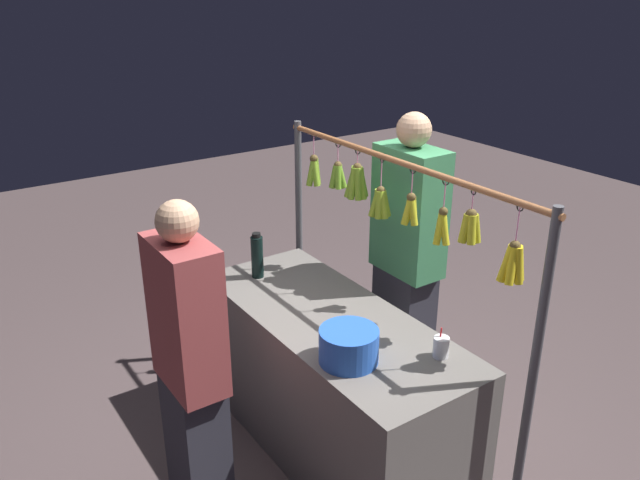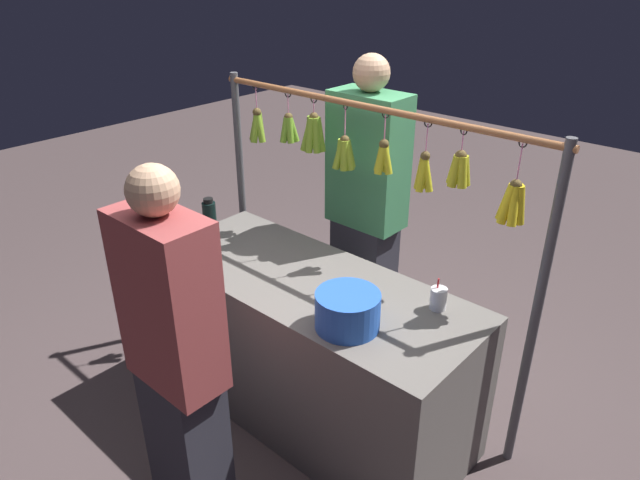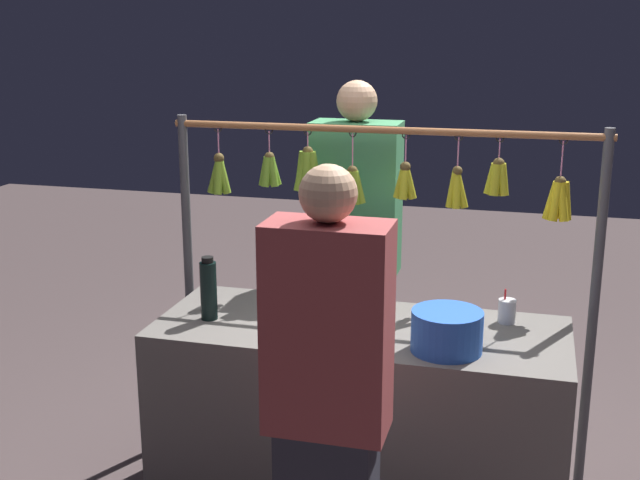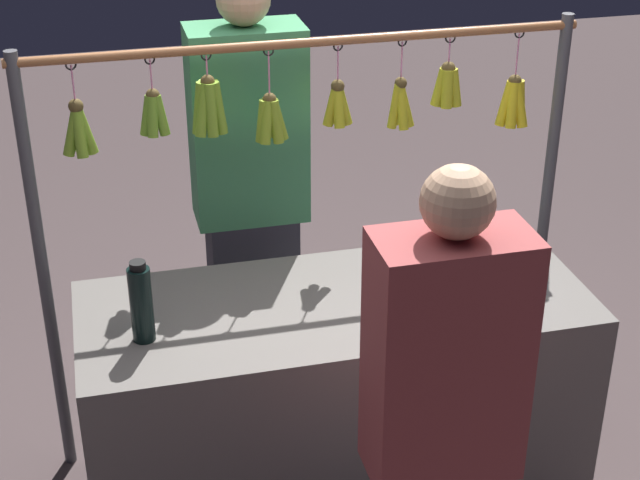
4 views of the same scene
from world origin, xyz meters
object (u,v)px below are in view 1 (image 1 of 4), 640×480
at_px(water_bottle, 257,256).
at_px(blue_bucket, 349,346).
at_px(drink_cup, 441,347).
at_px(vendor_person, 406,265).
at_px(customer_person, 191,376).

xyz_separation_m(water_bottle, blue_bucket, (-1.02, 0.09, -0.05)).
distance_m(water_bottle, blue_bucket, 1.03).
height_order(drink_cup, vendor_person, vendor_person).
bearing_deg(drink_cup, customer_person, 63.04).
height_order(blue_bucket, customer_person, customer_person).
height_order(water_bottle, customer_person, customer_person).
distance_m(blue_bucket, customer_person, 0.72).
distance_m(vendor_person, customer_person, 1.50).
bearing_deg(drink_cup, vendor_person, -31.07).
bearing_deg(water_bottle, drink_cup, -167.10).
height_order(vendor_person, customer_person, vendor_person).
relative_size(drink_cup, customer_person, 0.09).
distance_m(blue_bucket, drink_cup, 0.43).
distance_m(blue_bucket, vendor_person, 1.00).
bearing_deg(blue_bucket, drink_cup, -119.35).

